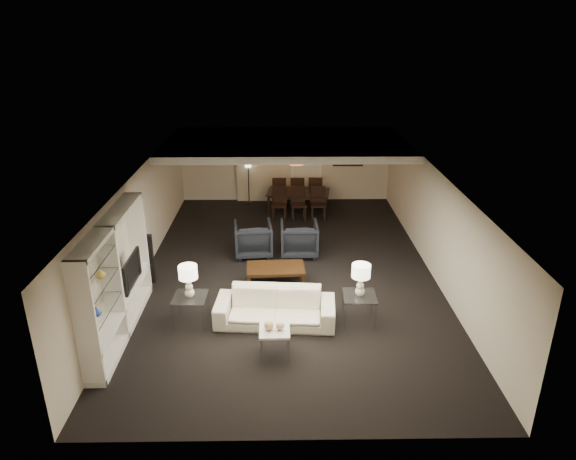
# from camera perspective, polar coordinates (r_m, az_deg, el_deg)

# --- Properties ---
(floor) EXTENTS (11.00, 11.00, 0.00)m
(floor) POSITION_cam_1_polar(r_m,az_deg,el_deg) (12.68, -0.00, -4.61)
(floor) COLOR black
(floor) RESTS_ON ground
(ceiling) EXTENTS (7.00, 11.00, 0.02)m
(ceiling) POSITION_cam_1_polar(r_m,az_deg,el_deg) (11.76, -0.00, 6.33)
(ceiling) COLOR silver
(ceiling) RESTS_ON ground
(wall_back) EXTENTS (7.00, 0.02, 2.50)m
(wall_back) POSITION_cam_1_polar(r_m,az_deg,el_deg) (17.40, -0.28, 7.32)
(wall_back) COLOR beige
(wall_back) RESTS_ON ground
(wall_front) EXTENTS (7.00, 0.02, 2.50)m
(wall_front) POSITION_cam_1_polar(r_m,az_deg,el_deg) (7.33, 0.67, -15.32)
(wall_front) COLOR beige
(wall_front) RESTS_ON ground
(wall_left) EXTENTS (0.02, 11.00, 2.50)m
(wall_left) POSITION_cam_1_polar(r_m,az_deg,el_deg) (12.61, -16.11, 0.54)
(wall_left) COLOR beige
(wall_left) RESTS_ON ground
(wall_right) EXTENTS (0.02, 11.00, 2.50)m
(wall_right) POSITION_cam_1_polar(r_m,az_deg,el_deg) (12.71, 15.99, 0.72)
(wall_right) COLOR beige
(wall_right) RESTS_ON ground
(ceiling_soffit) EXTENTS (7.00, 4.00, 0.20)m
(ceiling_soffit) POSITION_cam_1_polar(r_m,az_deg,el_deg) (15.18, -0.20, 9.58)
(ceiling_soffit) COLOR silver
(ceiling_soffit) RESTS_ON ceiling
(curtains) EXTENTS (1.50, 0.12, 2.40)m
(curtains) POSITION_cam_1_polar(r_m,az_deg,el_deg) (17.35, -3.27, 7.07)
(curtains) COLOR beige
(curtains) RESTS_ON wall_back
(door) EXTENTS (0.90, 0.05, 2.10)m
(door) POSITION_cam_1_polar(r_m,az_deg,el_deg) (17.44, 2.04, 6.66)
(door) COLOR silver
(door) RESTS_ON wall_back
(painting) EXTENTS (0.95, 0.04, 0.65)m
(painting) POSITION_cam_1_polar(r_m,az_deg,el_deg) (17.43, 6.71, 8.21)
(painting) COLOR #142D38
(painting) RESTS_ON wall_back
(media_unit) EXTENTS (0.38, 3.40, 2.35)m
(media_unit) POSITION_cam_1_polar(r_m,az_deg,el_deg) (10.32, -18.56, -5.18)
(media_unit) COLOR white
(media_unit) RESTS_ON wall_left
(pendant_light) EXTENTS (0.52, 0.52, 0.24)m
(pendant_light) POSITION_cam_1_polar(r_m,az_deg,el_deg) (15.30, 0.93, 7.82)
(pendant_light) COLOR #D8591E
(pendant_light) RESTS_ON ceiling_soffit
(sofa) EXTENTS (2.47, 1.12, 0.70)m
(sofa) POSITION_cam_1_polar(r_m,az_deg,el_deg) (10.48, -1.44, -8.61)
(sofa) COLOR beige
(sofa) RESTS_ON floor
(coffee_table) EXTENTS (1.35, 0.83, 0.47)m
(coffee_table) POSITION_cam_1_polar(r_m,az_deg,el_deg) (11.93, -1.37, -5.15)
(coffee_table) COLOR black
(coffee_table) RESTS_ON floor
(armchair_left) EXTENTS (1.05, 1.08, 0.89)m
(armchair_left) POSITION_cam_1_polar(r_m,az_deg,el_deg) (13.40, -3.90, -1.01)
(armchair_left) COLOR black
(armchair_left) RESTS_ON floor
(armchair_right) EXTENTS (0.97, 0.99, 0.89)m
(armchair_right) POSITION_cam_1_polar(r_m,az_deg,el_deg) (13.39, 1.24, -0.98)
(armchair_right) COLOR black
(armchair_right) RESTS_ON floor
(side_table_left) EXTENTS (0.69, 0.69, 0.62)m
(side_table_left) POSITION_cam_1_polar(r_m,az_deg,el_deg) (10.66, -10.73, -8.73)
(side_table_left) COLOR silver
(side_table_left) RESTS_ON floor
(side_table_right) EXTENTS (0.69, 0.69, 0.62)m
(side_table_right) POSITION_cam_1_polar(r_m,az_deg,el_deg) (10.62, 7.88, -8.66)
(side_table_right) COLOR silver
(side_table_right) RESTS_ON floor
(table_lamp_left) EXTENTS (0.41, 0.41, 0.68)m
(table_lamp_left) POSITION_cam_1_polar(r_m,az_deg,el_deg) (10.34, -10.98, -5.64)
(table_lamp_left) COLOR #EFE8C9
(table_lamp_left) RESTS_ON side_table_left
(table_lamp_right) EXTENTS (0.42, 0.42, 0.68)m
(table_lamp_right) POSITION_cam_1_polar(r_m,az_deg,el_deg) (10.30, 8.07, -5.56)
(table_lamp_right) COLOR beige
(table_lamp_right) RESTS_ON side_table_right
(marble_table) EXTENTS (0.56, 0.56, 0.55)m
(marble_table) POSITION_cam_1_polar(r_m,az_deg,el_deg) (9.59, -1.49, -12.36)
(marble_table) COLOR white
(marble_table) RESTS_ON floor
(gold_gourd_a) EXTENTS (0.18, 0.18, 0.18)m
(gold_gourd_a) POSITION_cam_1_polar(r_m,az_deg,el_deg) (9.40, -2.14, -10.54)
(gold_gourd_a) COLOR #DEBA75
(gold_gourd_a) RESTS_ON marble_table
(gold_gourd_b) EXTENTS (0.15, 0.15, 0.15)m
(gold_gourd_b) POSITION_cam_1_polar(r_m,az_deg,el_deg) (9.40, -0.89, -10.59)
(gold_gourd_b) COLOR #EDC57D
(gold_gourd_b) RESTS_ON marble_table
(television) EXTENTS (1.07, 0.14, 0.62)m
(television) POSITION_cam_1_polar(r_m,az_deg,el_deg) (10.85, -17.48, -4.34)
(television) COLOR black
(television) RESTS_ON media_unit
(vase_blue) EXTENTS (0.17, 0.17, 0.17)m
(vase_blue) POSITION_cam_1_polar(r_m,az_deg,el_deg) (9.39, -20.51, -8.50)
(vase_blue) COLOR #2648A6
(vase_blue) RESTS_ON media_unit
(vase_amber) EXTENTS (0.17, 0.17, 0.18)m
(vase_amber) POSITION_cam_1_polar(r_m,az_deg,el_deg) (9.51, -20.10, -4.57)
(vase_amber) COLOR gold
(vase_amber) RESTS_ON media_unit
(floor_speaker) EXTENTS (0.13, 0.13, 1.20)m
(floor_speaker) POSITION_cam_1_polar(r_m,az_deg,el_deg) (12.34, -15.02, -3.12)
(floor_speaker) COLOR black
(floor_speaker) RESTS_ON floor
(dining_table) EXTENTS (2.08, 1.34, 0.69)m
(dining_table) POSITION_cam_1_polar(r_m,az_deg,el_deg) (16.43, 1.12, 3.10)
(dining_table) COLOR black
(dining_table) RESTS_ON floor
(chair_nl) EXTENTS (0.52, 0.52, 1.02)m
(chair_nl) POSITION_cam_1_polar(r_m,az_deg,el_deg) (15.75, -0.98, 2.89)
(chair_nl) COLOR black
(chair_nl) RESTS_ON floor
(chair_nm) EXTENTS (0.51, 0.51, 1.02)m
(chair_nm) POSITION_cam_1_polar(r_m,az_deg,el_deg) (15.76, 1.20, 2.90)
(chair_nm) COLOR black
(chair_nm) RESTS_ON floor
(chair_nr) EXTENTS (0.48, 0.48, 1.02)m
(chair_nr) POSITION_cam_1_polar(r_m,az_deg,el_deg) (15.79, 3.38, 2.91)
(chair_nr) COLOR black
(chair_nr) RESTS_ON floor
(chair_fl) EXTENTS (0.47, 0.47, 1.02)m
(chair_fl) POSITION_cam_1_polar(r_m,az_deg,el_deg) (16.99, -0.98, 4.34)
(chair_fl) COLOR black
(chair_fl) RESTS_ON floor
(chair_fm) EXTENTS (0.49, 0.49, 1.02)m
(chair_fm) POSITION_cam_1_polar(r_m,az_deg,el_deg) (16.99, 1.05, 4.35)
(chair_fm) COLOR black
(chair_fm) RESTS_ON floor
(chair_fr) EXTENTS (0.51, 0.51, 1.02)m
(chair_fr) POSITION_cam_1_polar(r_m,az_deg,el_deg) (17.02, 3.07, 4.35)
(chair_fr) COLOR black
(chair_fr) RESTS_ON floor
(floor_lamp) EXTENTS (0.23, 0.23, 1.44)m
(floor_lamp) POSITION_cam_1_polar(r_m,az_deg,el_deg) (17.29, -4.40, 5.32)
(floor_lamp) COLOR black
(floor_lamp) RESTS_ON floor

